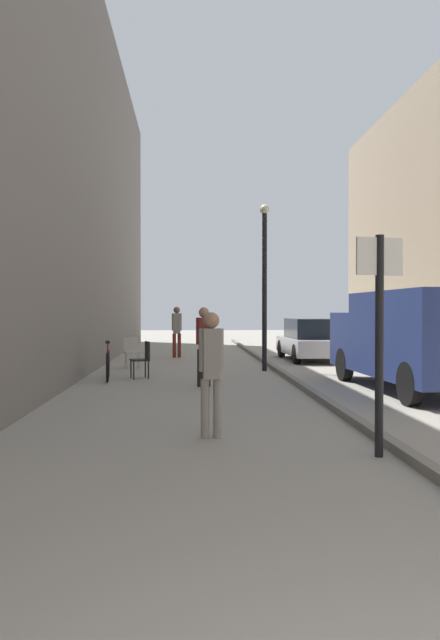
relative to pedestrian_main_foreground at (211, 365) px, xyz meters
The scene contains 12 objects.
ground_plane 5.49m from the pedestrian_main_foreground, 83.31° to the left, with size 80.00×80.00×0.00m, color gray.
kerb_strip 5.88m from the pedestrian_main_foreground, 67.62° to the left, with size 0.16×40.00×0.12m, color slate.
pedestrian_main_foreground is the anchor object (origin of this frame).
pedestrian_mid_block 13.92m from the pedestrian_main_foreground, 93.03° to the left, with size 0.37×0.24×1.88m.
pedestrian_far_crossing 5.43m from the pedestrian_main_foreground, 89.54° to the left, with size 0.36×0.23×1.80m.
delivery_van 6.31m from the pedestrian_main_foreground, 44.60° to the left, with size 2.19×5.59×2.12m.
parked_car 13.10m from the pedestrian_main_foreground, 72.22° to the left, with size 1.89×4.22×1.45m.
street_sign_post 2.31m from the pedestrian_main_foreground, 30.57° to the right, with size 0.59×0.16×2.60m.
lamp_post 9.20m from the pedestrian_main_foreground, 78.07° to the left, with size 0.28×0.28×4.76m.
bicycle_leaning 7.28m from the pedestrian_main_foreground, 108.58° to the left, with size 0.26×1.77×0.98m.
cafe_chair_near_window 10.18m from the pedestrian_main_foreground, 101.39° to the left, with size 0.53×0.53×0.94m.
cafe_chair_by_doorway 7.32m from the pedestrian_main_foreground, 101.54° to the left, with size 0.55×0.55×0.94m.
Camera 1 is at (-0.94, -1.29, 1.71)m, focal length 33.15 mm.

